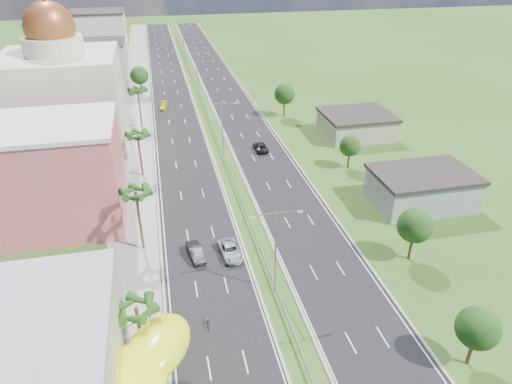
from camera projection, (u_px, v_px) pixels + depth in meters
ground at (299, 352)px, 46.95m from camera, size 500.00×500.00×0.00m
road_left at (172, 99)px, 122.47m from camera, size 11.00×260.00×0.04m
road_right at (227, 95)px, 125.34m from camera, size 11.00×260.00×0.04m
sidewalk_left at (136, 101)px, 120.64m from camera, size 7.00×260.00×0.12m
median_guardrail at (209, 117)px, 108.21m from camera, size 0.10×216.06×0.76m
streetlight_median_b at (276, 244)px, 52.25m from camera, size 6.04×0.25×11.00m
streetlight_median_c at (222, 124)px, 86.46m from camera, size 6.04×0.25×11.00m
streetlight_median_d at (197, 68)px, 124.94m from camera, size 6.04×0.25×11.00m
streetlight_median_e at (183, 38)px, 163.42m from camera, size 6.04×0.25×11.00m
pink_shophouse at (48, 177)px, 65.35m from camera, size 20.00×15.00×15.00m
domed_building at (65, 103)px, 83.16m from camera, size 20.00×20.00×28.70m
midrise_grey at (88, 84)px, 106.35m from camera, size 16.00×15.00×16.00m
midrise_beige at (96, 68)px, 125.89m from camera, size 16.00×15.00×13.00m
midrise_white at (101, 43)px, 144.35m from camera, size 16.00×15.00×18.00m
shed_near at (421, 190)px, 72.47m from camera, size 15.00×10.00×5.00m
shed_far at (356, 126)px, 98.66m from camera, size 14.00×12.00×4.40m
palm_tree_b at (136, 311)px, 42.29m from camera, size 3.60×3.60×8.10m
palm_tree_c at (136, 195)px, 58.70m from camera, size 3.60×3.60×9.60m
palm_tree_d at (138, 137)px, 78.83m from camera, size 3.60×3.60×8.60m
palm_tree_e at (138, 92)px, 99.85m from camera, size 3.60×3.60×9.40m
leafy_tree_lfar at (139, 75)px, 122.54m from camera, size 4.90×4.90×8.05m
leafy_tree_ra at (478, 328)px, 43.43m from camera, size 4.20×4.20×6.90m
leafy_tree_rb at (415, 226)px, 58.35m from camera, size 4.55×4.55×7.47m
leafy_tree_rc at (350, 146)px, 83.25m from camera, size 3.85×3.85×6.33m
leafy_tree_rd at (285, 94)px, 107.56m from camera, size 4.90×4.90×8.05m
car_dark_left at (195, 252)px, 60.70m from camera, size 2.44×5.01×1.58m
car_silver_mid_left at (230, 251)px, 61.06m from camera, size 3.12×5.74×1.53m
car_yellow_far_left at (163, 106)px, 115.10m from camera, size 2.43×4.82×1.34m
car_dark_far_right at (261, 147)px, 92.05m from camera, size 2.46×5.22×1.44m
motorcycle at (208, 321)px, 49.92m from camera, size 0.59×1.81×1.15m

